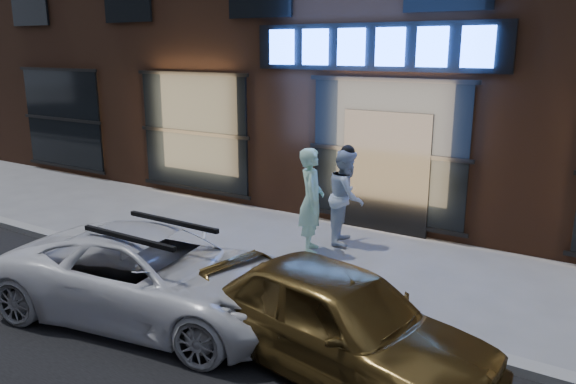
# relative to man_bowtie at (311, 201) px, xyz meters

# --- Properties ---
(ground) EXTENTS (90.00, 90.00, 0.00)m
(ground) POSITION_rel_man_bowtie_xyz_m (0.65, -2.13, -0.95)
(ground) COLOR slate
(ground) RESTS_ON ground
(curb) EXTENTS (60.00, 0.25, 0.12)m
(curb) POSITION_rel_man_bowtie_xyz_m (0.65, -2.13, -0.89)
(curb) COLOR gray
(curb) RESTS_ON ground
(man_bowtie) EXTENTS (0.73, 0.82, 1.90)m
(man_bowtie) POSITION_rel_man_bowtie_xyz_m (0.00, 0.00, 0.00)
(man_bowtie) COLOR #BBF6DA
(man_bowtie) RESTS_ON ground
(man_cap) EXTENTS (0.92, 1.04, 1.79)m
(man_cap) POSITION_rel_man_bowtie_xyz_m (0.30, 0.79, -0.06)
(man_cap) COLOR silver
(man_cap) RESTS_ON ground
(white_suv) EXTENTS (4.62, 2.73, 1.21)m
(white_suv) POSITION_rel_man_bowtie_xyz_m (-0.49, -3.37, -0.34)
(white_suv) COLOR white
(white_suv) RESTS_ON ground
(gold_sedan) EXTENTS (3.91, 2.10, 1.26)m
(gold_sedan) POSITION_rel_man_bowtie_xyz_m (2.22, -3.23, -0.32)
(gold_sedan) COLOR brown
(gold_sedan) RESTS_ON ground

